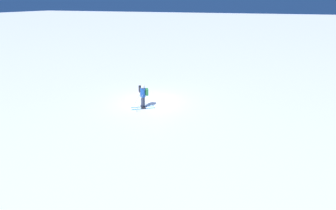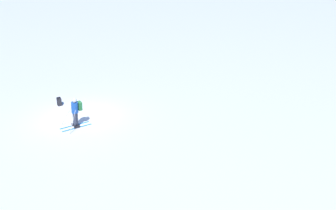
{
  "view_description": "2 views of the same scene",
  "coord_description": "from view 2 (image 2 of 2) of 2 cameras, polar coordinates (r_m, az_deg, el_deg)",
  "views": [
    {
      "loc": [
        16.02,
        7.19,
        6.71
      ],
      "look_at": [
        2.02,
        2.07,
        0.78
      ],
      "focal_mm": 28.0,
      "sensor_mm": 36.0,
      "label": 1
    },
    {
      "loc": [
        16.75,
        4.28,
        7.54
      ],
      "look_at": [
        1.97,
        4.79,
        1.44
      ],
      "focal_mm": 35.0,
      "sensor_mm": 36.0,
      "label": 2
    }
  ],
  "objects": [
    {
      "name": "spare_backpack",
      "position": [
        20.7,
        -18.42,
        0.56
      ],
      "size": [
        0.37,
        0.34,
        0.5
      ],
      "rotation": [
        0.0,
        0.0,
        3.69
      ],
      "color": "black",
      "rests_on": "ground"
    },
    {
      "name": "ground_plane",
      "position": [
        18.86,
        -14.91,
        -1.97
      ],
      "size": [
        300.0,
        300.0,
        0.0
      ],
      "primitive_type": "plane",
      "color": "white"
    },
    {
      "name": "skier",
      "position": [
        17.26,
        -15.81,
        -1.0
      ],
      "size": [
        1.46,
        1.6,
        1.7
      ],
      "rotation": [
        0.0,
        0.0,
        0.58
      ],
      "color": "#1E7AC6",
      "rests_on": "ground"
    }
  ]
}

